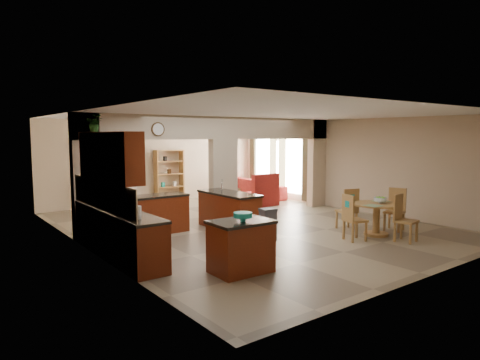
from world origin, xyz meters
TOP-DOWN VIEW (x-y plane):
  - floor at (0.00, 0.00)m, footprint 10.00×10.00m
  - ceiling at (0.00, 0.00)m, footprint 10.00×10.00m
  - wall_back at (0.00, 5.00)m, footprint 8.00×0.00m
  - wall_front at (0.00, -5.00)m, footprint 8.00×0.00m
  - wall_left at (-4.00, 0.00)m, footprint 0.00×10.00m
  - wall_right at (4.00, 0.00)m, footprint 0.00×10.00m
  - partition_left_pier at (-3.70, 1.00)m, footprint 0.60×0.25m
  - partition_center_pier at (0.00, 1.00)m, footprint 0.80×0.25m
  - partition_right_pier at (3.70, 1.00)m, footprint 0.60×0.25m
  - partition_header at (0.00, 1.00)m, footprint 8.00×0.25m
  - kitchen_counter at (-3.26, -0.25)m, footprint 2.52×3.29m
  - upper_cabinets at (-3.82, -0.80)m, footprint 0.35×2.40m
  - peninsula at (-0.60, -0.11)m, footprint 0.70×1.85m
  - wall_clock at (-2.00, 0.85)m, footprint 0.34×0.03m
  - rug at (1.20, 2.10)m, footprint 1.60×1.30m
  - fireplace at (-1.60, 4.83)m, footprint 1.60×0.35m
  - shelving_unit at (0.35, 4.82)m, footprint 1.00×0.32m
  - window_a at (3.97, 2.30)m, footprint 0.02×0.90m
  - window_b at (3.97, 4.00)m, footprint 0.02×0.90m
  - glazed_door at (3.97, 3.15)m, footprint 0.02×0.70m
  - drape_a_left at (3.93, 1.70)m, footprint 0.10×0.28m
  - drape_a_right at (3.93, 2.90)m, footprint 0.10×0.28m
  - drape_b_left at (3.93, 3.40)m, footprint 0.10×0.28m
  - drape_b_right at (3.93, 4.60)m, footprint 0.10×0.28m
  - ceiling_fan at (1.50, 3.00)m, footprint 1.00×1.00m
  - kitchen_island at (-2.38, -2.95)m, footprint 1.05×0.76m
  - teal_bowl at (-2.39, -3.02)m, footprint 0.32×0.32m
  - trash_can at (-0.61, -1.58)m, footprint 0.34×0.30m
  - dining_table at (1.73, -2.70)m, footprint 1.09×1.09m
  - fruit_bowl at (1.80, -2.74)m, footprint 0.29×0.29m
  - sofa at (3.30, 3.63)m, footprint 2.53×1.10m
  - chaise at (2.27, 2.21)m, footprint 1.09×0.91m
  - armchair at (0.69, 2.03)m, footprint 0.94×0.95m
  - ottoman at (1.51, 1.88)m, footprint 0.68×0.68m
  - plant at (-3.82, -0.08)m, footprint 0.39×0.37m
  - chair_north at (1.66, -1.96)m, footprint 0.53×0.53m
  - chair_east at (2.59, -2.64)m, footprint 0.51×0.51m
  - chair_south at (1.71, -3.38)m, footprint 0.48×0.48m
  - chair_west at (0.85, -2.70)m, footprint 0.52×0.52m

SIDE VIEW (x-z plane):
  - floor at x=0.00m, z-range 0.00..0.00m
  - rug at x=1.20m, z-range 0.00..0.01m
  - ottoman at x=1.51m, z-range 0.00..0.38m
  - chaise at x=2.27m, z-range 0.00..0.42m
  - trash_can at x=-0.61m, z-range 0.00..0.66m
  - armchair at x=0.69m, z-range 0.00..0.72m
  - sofa at x=3.30m, z-range 0.00..0.73m
  - kitchen_island at x=-2.38m, z-range 0.00..0.89m
  - peninsula at x=-0.60m, z-range 0.00..0.91m
  - kitchen_counter at x=-3.26m, z-range -0.27..1.20m
  - dining_table at x=1.73m, z-range 0.13..0.87m
  - chair_north at x=1.66m, z-range 0.04..1.07m
  - chair_east at x=2.59m, z-range 0.04..1.07m
  - chair_south at x=1.71m, z-range 0.04..1.07m
  - chair_west at x=0.85m, z-range 0.04..1.07m
  - fireplace at x=-1.60m, z-range 0.01..1.21m
  - fruit_bowl at x=1.80m, z-range 0.75..0.90m
  - shelving_unit at x=0.35m, z-range 0.00..1.80m
  - teal_bowl at x=-2.39m, z-range 0.89..1.03m
  - glazed_door at x=3.97m, z-range 0.00..2.10m
  - partition_center_pier at x=0.00m, z-range 0.00..2.20m
  - drape_a_left at x=3.93m, z-range 0.05..2.35m
  - drape_a_right at x=3.93m, z-range 0.05..2.35m
  - drape_b_left at x=3.93m, z-range 0.05..2.35m
  - drape_b_right at x=3.93m, z-range 0.05..2.35m
  - window_a at x=3.97m, z-range 0.25..2.15m
  - window_b at x=3.97m, z-range 0.25..2.15m
  - partition_left_pier at x=-3.70m, z-range 0.00..2.80m
  - partition_right_pier at x=3.70m, z-range 0.00..2.80m
  - wall_back at x=0.00m, z-range -2.60..5.40m
  - wall_front at x=0.00m, z-range -2.60..5.40m
  - wall_left at x=-4.00m, z-range -3.60..6.40m
  - wall_right at x=4.00m, z-range -3.60..6.40m
  - upper_cabinets at x=-3.82m, z-range 1.47..2.37m
  - wall_clock at x=-2.00m, z-range 2.28..2.62m
  - partition_header at x=0.00m, z-range 2.20..2.80m
  - plant at x=-3.82m, z-range 2.37..2.71m
  - ceiling_fan at x=1.50m, z-range 2.51..2.61m
  - ceiling at x=0.00m, z-range 2.80..2.80m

